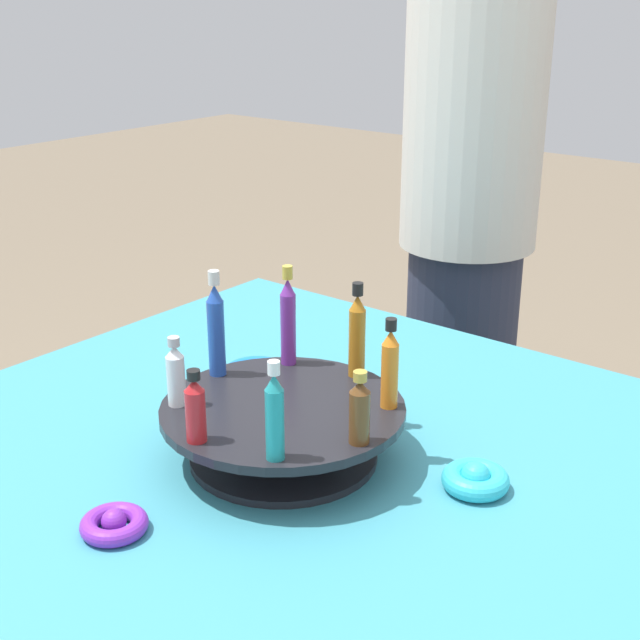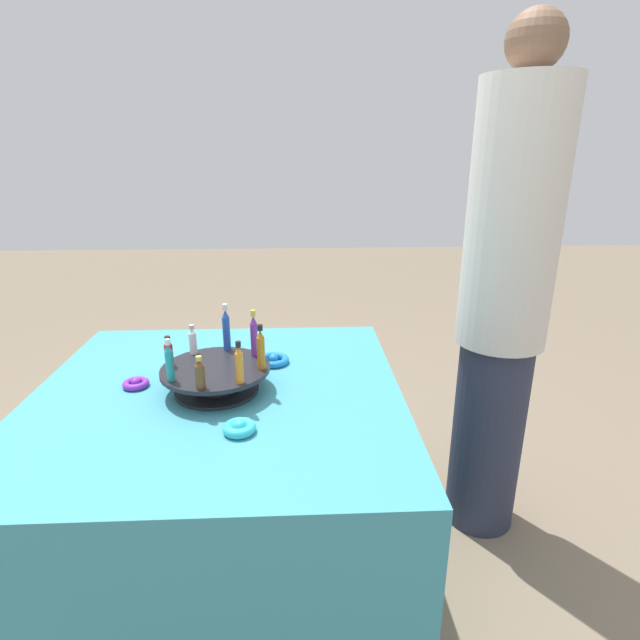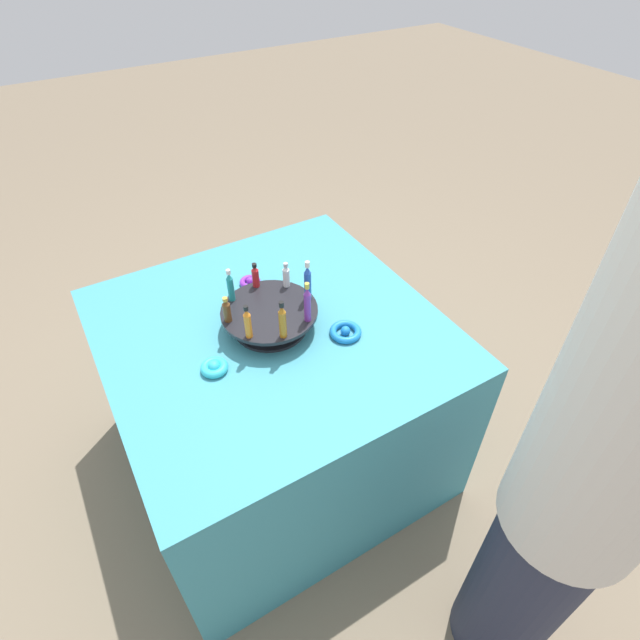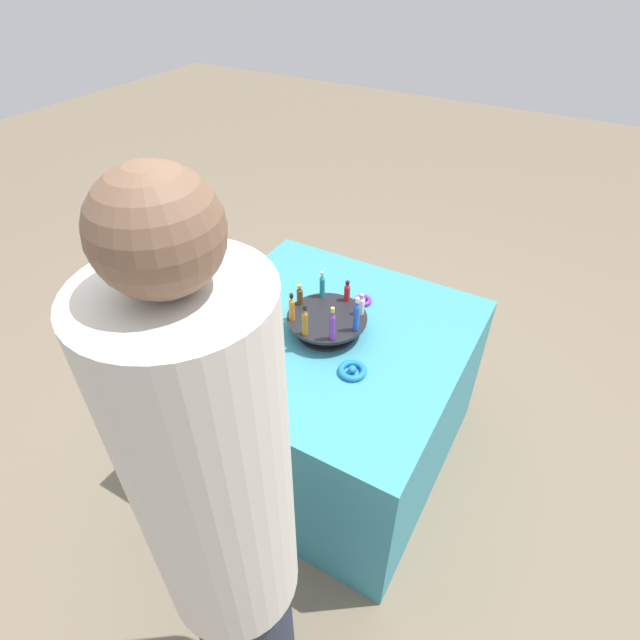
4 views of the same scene
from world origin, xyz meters
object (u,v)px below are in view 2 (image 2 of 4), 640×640
ribbon_bow_blue (273,360)px  bottle_purple (254,335)px  bottle_clear (193,340)px  person_figure (504,300)px  bottle_blue (226,329)px  ribbon_bow_purple (136,383)px  bottle_teal (169,362)px  bottle_red (169,352)px  bottle_brown (200,374)px  bottle_orange (239,364)px  display_stand (216,377)px  bottle_amber (261,349)px  ribbon_bow_teal (239,428)px

ribbon_bow_blue → bottle_purple: bearing=66.0°
bottle_clear → person_figure: person_figure is taller
bottle_blue → ribbon_bow_purple: size_ratio=1.93×
bottle_teal → person_figure: (-1.04, -0.35, 0.05)m
bottle_red → bottle_brown: size_ratio=1.00×
bottle_purple → ribbon_bow_purple: bottle_purple is taller
bottle_blue → bottle_orange: bottle_blue is taller
ribbon_bow_blue → bottle_orange: bearing=76.1°
bottle_teal → display_stand: bearing=-142.5°
bottle_orange → ribbon_bow_blue: 0.33m
bottle_amber → bottle_purple: size_ratio=0.93×
bottle_red → bottle_amber: (-0.26, 0.03, 0.02)m
bottle_brown → ribbon_bow_teal: size_ratio=1.09×
bottle_brown → bottle_clear: bearing=-75.0°
display_stand → bottle_clear: bottle_clear is taller
bottle_red → ribbon_bow_purple: bottle_red is taller
display_stand → bottle_purple: bottle_purple is taller
bottle_clear → bottle_brown: (-0.06, 0.24, -0.00)m
display_stand → ribbon_bow_blue: bearing=-128.9°
bottle_teal → bottle_orange: (-0.19, 0.02, -0.00)m
bottle_teal → bottle_amber: 0.25m
display_stand → bottle_blue: (-0.02, -0.13, 0.10)m
bottle_blue → person_figure: size_ratio=0.08×
bottle_teal → bottle_orange: size_ratio=1.00×
bottle_brown → bottle_amber: 0.19m
ribbon_bow_blue → person_figure: (-0.78, -0.08, 0.17)m
bottle_clear → ribbon_bow_teal: bottle_clear is taller
bottle_orange → person_figure: person_figure is taller
display_stand → bottle_brown: size_ratio=3.46×
bottle_brown → person_figure: (-0.95, -0.41, 0.06)m
bottle_amber → ribbon_bow_teal: 0.25m
bottle_amber → ribbon_bow_blue: bearing=-96.2°
bottle_red → bottle_brown: (-0.11, 0.15, 0.00)m
bottle_blue → bottle_orange: bearing=105.0°
bottle_clear → bottle_teal: size_ratio=0.77×
bottle_blue → person_figure: (-0.92, -0.14, 0.04)m
ribbon_bow_teal → bottle_orange: bearing=-86.7°
ribbon_bow_teal → person_figure: size_ratio=0.05×
display_stand → ribbon_bow_purple: bearing=-8.9°
bottle_clear → bottle_amber: (-0.21, 0.12, 0.02)m
bottle_clear → bottle_orange: 0.27m
ribbon_bow_teal → person_figure: (-0.85, -0.50, 0.17)m
bottle_amber → bottle_teal: bearing=15.0°
bottle_amber → ribbon_bow_blue: size_ratio=1.28×
bottle_purple → bottle_orange: bearing=82.5°
bottle_teal → ribbon_bow_blue: (-0.26, -0.27, -0.12)m
bottle_clear → bottle_brown: size_ratio=1.02×
display_stand → bottle_amber: size_ratio=2.35×
bottle_clear → bottle_amber: size_ratio=0.69×
bottle_teal → ribbon_bow_purple: size_ratio=1.55×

